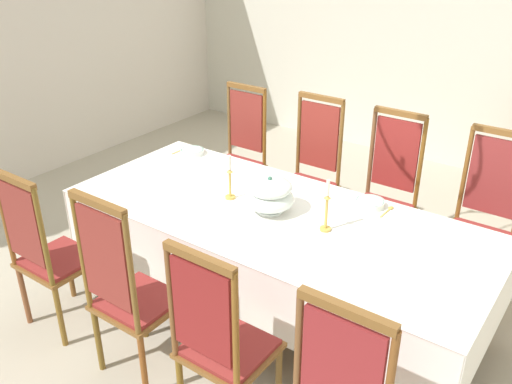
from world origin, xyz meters
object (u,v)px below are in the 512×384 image
chair_north_b (310,171)px  chair_north_d (482,218)px  chair_south_a (47,251)px  chair_south_c (220,340)px  chair_north_a (239,153)px  bowl_near_left (192,151)px  chair_north_c (386,192)px  candlestick_east (326,211)px  chair_south_b (127,290)px  dining_table (275,223)px  spoon_secondary (389,209)px  bowl_near_right (370,203)px  spoon_primary (183,149)px  candlestick_west (230,182)px  soup_tureen (270,195)px

chair_north_b → chair_north_d: (1.37, 0.00, 0.00)m
chair_south_a → chair_south_c: 1.40m
chair_north_a → bowl_near_left: bearing=84.8°
chair_north_c → candlestick_east: chair_north_c is taller
bowl_near_left → chair_south_a: bearing=-88.0°
chair_north_a → candlestick_east: (1.42, -0.99, 0.29)m
chair_south_b → chair_north_d: 2.42m
dining_table → chair_north_b: chair_north_b is taller
spoon_secondary → candlestick_east: bearing=-112.4°
chair_south_b → chair_north_b: 1.99m
chair_north_b → bowl_near_right: chair_north_b is taller
chair_south_c → chair_south_a: bearing=180.0°
chair_north_a → chair_south_b: 2.12m
chair_south_a → spoon_primary: chair_south_a is taller
chair_south_b → chair_north_c: 2.10m
chair_south_a → bowl_near_left: bearing=92.0°
chair_south_b → chair_south_c: 0.66m
chair_south_c → bowl_near_left: (-1.45, 1.44, 0.19)m
chair_north_b → chair_north_d: chair_north_d is taller
chair_north_b → bowl_near_right: (0.77, -0.55, 0.17)m
dining_table → chair_south_b: size_ratio=2.29×
chair_south_c → bowl_near_right: size_ratio=5.97×
candlestick_west → soup_tureen: bearing=0.0°
chair_south_a → bowl_near_left: chair_south_a is taller
chair_south_c → bowl_near_right: bearing=85.5°
chair_north_b → chair_south_c: bearing=108.3°
bowl_near_right → spoon_secondary: bearing=11.8°
dining_table → chair_south_b: 1.05m
dining_table → chair_north_a: chair_north_a is taller
chair_north_c → spoon_primary: 1.66m
chair_south_c → candlestick_east: 1.04m
soup_tureen → chair_south_a: bearing=-135.6°
soup_tureen → bowl_near_right: bearing=41.8°
chair_north_c → candlestick_east: size_ratio=3.58×
chair_north_b → chair_south_c: chair_north_b is taller
chair_north_b → chair_north_d: size_ratio=1.00×
soup_tureen → chair_north_c: bearing=68.8°
chair_south_b → bowl_near_right: size_ratio=6.33×
bowl_near_left → bowl_near_right: size_ratio=0.99×
chair_north_a → chair_north_b: 0.74m
chair_south_b → candlestick_east: 1.24m
bowl_near_left → spoon_secondary: 1.69m
chair_north_a → bowl_near_right: (1.51, -0.55, 0.19)m
soup_tureen → bowl_near_right: soup_tureen is taller
chair_south_a → candlestick_west: 1.24m
dining_table → candlestick_east: candlestick_east is taller
chair_south_a → chair_south_b: size_ratio=0.94×
chair_north_b → bowl_near_left: chair_north_b is taller
chair_south_a → chair_north_c: (1.40, 1.99, 0.02)m
chair_north_c → chair_north_d: bearing=-180.0°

